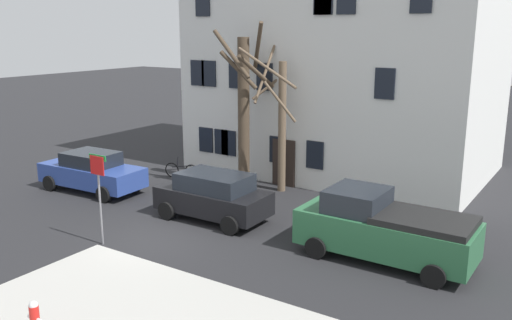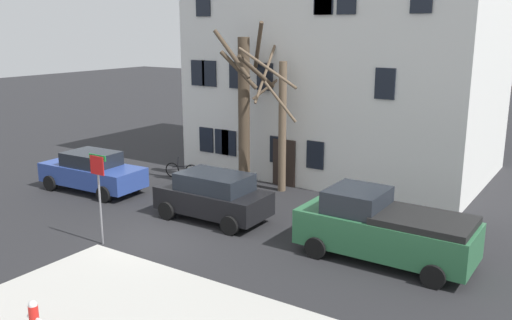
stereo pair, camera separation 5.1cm
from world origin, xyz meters
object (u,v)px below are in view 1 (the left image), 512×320
at_px(fire_hydrant, 35,317).
at_px(car_blue_sedan, 92,172).
at_px(bicycle_leaning, 182,171).
at_px(street_sign_pole, 99,183).
at_px(car_black_wagon, 213,196).
at_px(pickup_truck_green, 384,228).
at_px(building_main, 348,48).
at_px(tree_bare_mid, 280,119).
at_px(tree_bare_near, 244,106).

bearing_deg(fire_hydrant, car_blue_sedan, 133.31).
bearing_deg(car_blue_sedan, bicycle_leaning, 62.83).
distance_m(street_sign_pole, bicycle_leaning, 8.38).
distance_m(car_black_wagon, pickup_truck_green, 6.50).
xyz_separation_m(building_main, pickup_truck_green, (5.75, -9.79, -4.94)).
distance_m(building_main, fire_hydrant, 19.12).
distance_m(car_blue_sedan, car_black_wagon, 6.60).
bearing_deg(building_main, street_sign_pole, -99.69).
height_order(car_black_wagon, pickup_truck_green, pickup_truck_green).
xyz_separation_m(pickup_truck_green, fire_hydrant, (-5.03, -8.54, -0.47)).
xyz_separation_m(pickup_truck_green, bicycle_leaning, (-11.22, 3.69, -0.65)).
height_order(tree_bare_mid, street_sign_pole, tree_bare_mid).
height_order(building_main, tree_bare_near, building_main).
bearing_deg(fire_hydrant, car_black_wagon, 99.78).
bearing_deg(car_blue_sedan, pickup_truck_green, -0.12).
height_order(car_black_wagon, bicycle_leaning, car_black_wagon).
height_order(tree_bare_mid, car_blue_sedan, tree_bare_mid).
bearing_deg(tree_bare_near, street_sign_pole, -90.68).
distance_m(tree_bare_mid, fire_hydrant, 13.36).
height_order(pickup_truck_green, bicycle_leaning, pickup_truck_green).
xyz_separation_m(tree_bare_near, pickup_truck_green, (7.99, -4.19, -2.59)).
bearing_deg(pickup_truck_green, street_sign_pole, -154.37).
height_order(fire_hydrant, street_sign_pole, street_sign_pole).
relative_size(tree_bare_mid, pickup_truck_green, 1.17).
bearing_deg(building_main, car_black_wagon, -94.39).
bearing_deg(fire_hydrant, bicycle_leaning, 116.85).
xyz_separation_m(car_blue_sedan, street_sign_pole, (5.02, -3.91, 1.23)).
xyz_separation_m(tree_bare_near, bicycle_leaning, (-3.23, -0.49, -3.23)).
bearing_deg(pickup_truck_green, car_blue_sedan, 179.88).
xyz_separation_m(tree_bare_mid, street_sign_pole, (-1.73, -8.38, -1.08)).
relative_size(building_main, fire_hydrant, 17.12).
bearing_deg(car_blue_sedan, tree_bare_near, 39.13).
bearing_deg(street_sign_pole, pickup_truck_green, 25.63).
bearing_deg(tree_bare_near, car_black_wagon, -70.40).
relative_size(tree_bare_near, bicycle_leaning, 4.18).
height_order(building_main, tree_bare_mid, building_main).
xyz_separation_m(car_black_wagon, street_sign_pole, (-1.58, -3.89, 1.17)).
height_order(car_black_wagon, street_sign_pole, street_sign_pole).
height_order(tree_bare_mid, car_black_wagon, tree_bare_mid).
bearing_deg(street_sign_pole, tree_bare_near, 89.32).
bearing_deg(pickup_truck_green, building_main, 120.44).
bearing_deg(street_sign_pole, bicycle_leaning, 112.49).
height_order(street_sign_pole, bicycle_leaning, street_sign_pole).
bearing_deg(fire_hydrant, tree_bare_mid, 95.82).
bearing_deg(car_black_wagon, street_sign_pole, -112.14).
bearing_deg(tree_bare_near, bicycle_leaning, -171.33).
relative_size(car_blue_sedan, pickup_truck_green, 0.91).
relative_size(building_main, tree_bare_near, 1.95).
bearing_deg(tree_bare_near, pickup_truck_green, -27.65).
bearing_deg(car_black_wagon, car_blue_sedan, 179.85).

